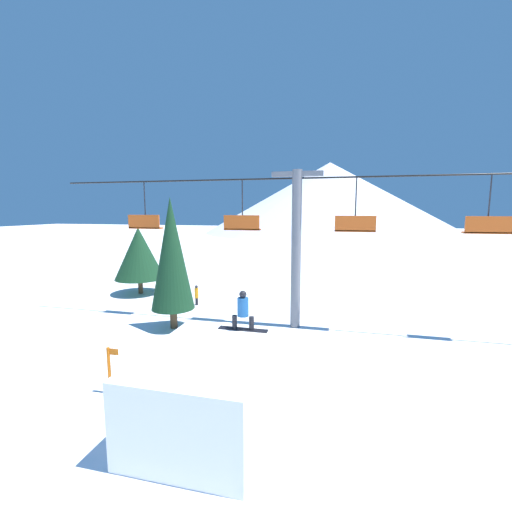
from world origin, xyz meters
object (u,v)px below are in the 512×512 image
Objects in this scene: pine_tree_near at (172,254)px; distant_skier at (197,294)px; snowboarder at (243,311)px; trail_marker at (110,369)px; snow_ramp at (210,387)px.

distant_skier is (-0.55, 4.02, -2.98)m from pine_tree_near.
snowboarder is 1.02× the size of trail_marker.
snowboarder is (0.45, 1.66, 1.64)m from snow_ramp.
distant_skier is at bearing 121.39° from snowboarder.
pine_tree_near reaches higher than snowboarder.
trail_marker is (0.90, -5.98, -2.84)m from pine_tree_near.
pine_tree_near is 4.20× the size of trail_marker.
pine_tree_near is at bearing 134.62° from snowboarder.
snowboarder is 10.80m from distant_skier.
trail_marker is (-3.62, 0.72, -0.24)m from snow_ramp.
snow_ramp reaches higher than distant_skier.
distant_skier is at bearing 98.28° from trail_marker.
pine_tree_near is at bearing 124.00° from snow_ramp.
snowboarder is at bearing 13.03° from trail_marker.
pine_tree_near is (-4.97, 5.04, 0.95)m from snowboarder.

